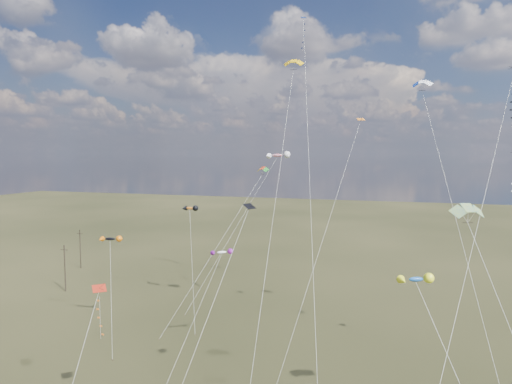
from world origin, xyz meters
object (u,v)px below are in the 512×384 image
(parafoil_yellow, at_px, (293,63))
(novelty_black_orange, at_px, (110,239))
(diamond_black_high, at_px, (509,117))
(utility_pole_far, at_px, (80,249))
(utility_pole_near, at_px, (65,268))

(parafoil_yellow, bearing_deg, novelty_black_orange, -174.02)
(diamond_black_high, xyz_separation_m, novelty_black_orange, (-46.02, 3.84, -14.78))
(utility_pole_far, height_order, diamond_black_high, diamond_black_high)
(parafoil_yellow, height_order, novelty_black_orange, parafoil_yellow)
(diamond_black_high, relative_size, parafoil_yellow, 0.90)
(utility_pole_near, relative_size, diamond_black_high, 0.25)
(utility_pole_near, xyz_separation_m, utility_pole_far, (-8.00, 14.00, 0.00))
(utility_pole_near, distance_m, diamond_black_high, 69.31)
(utility_pole_near, height_order, parafoil_yellow, parafoil_yellow)
(utility_pole_far, relative_size, parafoil_yellow, 0.23)
(utility_pole_near, bearing_deg, parafoil_yellow, -12.45)
(diamond_black_high, distance_m, novelty_black_orange, 48.49)
(parafoil_yellow, distance_m, novelty_black_orange, 32.89)
(utility_pole_near, relative_size, utility_pole_far, 1.00)
(parafoil_yellow, bearing_deg, utility_pole_far, 154.98)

